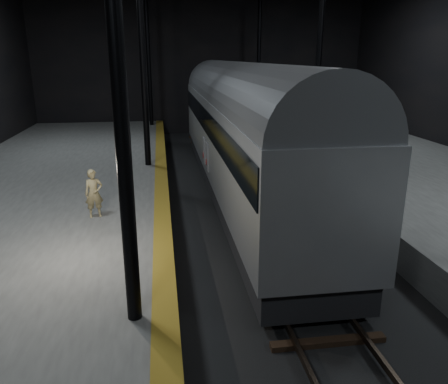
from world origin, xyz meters
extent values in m
plane|color=black|center=(0.00, 0.00, 0.00)|extent=(44.00, 44.00, 0.00)
cube|color=#4E4E4B|center=(-7.50, 0.00, 0.50)|extent=(9.00, 43.80, 1.00)
cube|color=olive|center=(-3.25, 0.00, 1.00)|extent=(0.50, 43.80, 0.01)
cube|color=#3F3328|center=(-0.72, 0.00, 0.17)|extent=(0.08, 43.00, 0.14)
cube|color=#3F3328|center=(0.72, 0.00, 0.17)|extent=(0.08, 43.00, 0.14)
cube|color=black|center=(0.00, 0.00, 0.06)|extent=(2.40, 42.00, 0.12)
cylinder|color=black|center=(-3.80, -4.00, 6.00)|extent=(0.26, 0.26, 10.00)
cylinder|color=black|center=(-3.80, 8.00, 6.00)|extent=(0.26, 0.26, 10.00)
cylinder|color=black|center=(3.80, 8.00, 6.00)|extent=(0.26, 0.26, 10.00)
cylinder|color=black|center=(-3.80, 20.00, 6.00)|extent=(0.26, 0.26, 10.00)
cylinder|color=black|center=(3.80, 20.00, 6.00)|extent=(0.26, 0.26, 10.00)
cube|color=#A4A7AC|center=(0.00, 6.11, 2.52)|extent=(2.87, 19.76, 2.96)
cube|color=black|center=(0.00, 6.11, 0.66)|extent=(2.62, 19.37, 0.84)
cube|color=black|center=(0.00, 6.11, 3.21)|extent=(2.92, 19.47, 0.89)
cylinder|color=slate|center=(0.00, 6.11, 4.00)|extent=(2.81, 19.56, 2.81)
cube|color=black|center=(0.00, -0.80, 0.30)|extent=(1.78, 2.17, 0.35)
cube|color=black|center=(0.00, 13.03, 0.30)|extent=(1.78, 2.17, 0.35)
cube|color=silver|center=(-1.46, 5.12, 1.93)|extent=(0.04, 0.74, 1.04)
cube|color=silver|center=(-1.46, 6.31, 1.93)|extent=(0.04, 0.74, 1.04)
cylinder|color=maroon|center=(-1.48, 5.30, 1.68)|extent=(0.03, 0.26, 0.26)
cylinder|color=maroon|center=(-1.48, 6.49, 1.68)|extent=(0.03, 0.26, 0.26)
imported|color=tan|center=(-5.22, 1.55, 1.73)|extent=(0.60, 0.48, 1.45)
camera|label=1|loc=(-3.18, -11.16, 5.59)|focal=35.00mm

